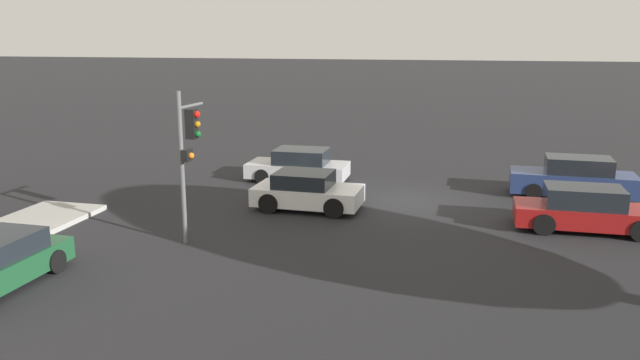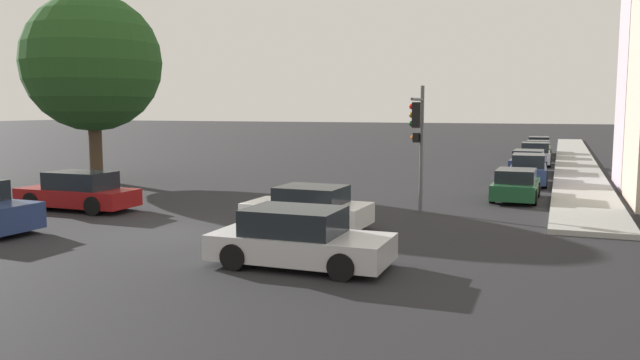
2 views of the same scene
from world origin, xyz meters
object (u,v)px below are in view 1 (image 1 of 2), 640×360
crossing_car_1 (299,166)px  crossing_car_3 (307,191)px  crossing_car_0 (574,178)px  crossing_car_2 (587,210)px  traffic_signal (188,144)px

crossing_car_1 → crossing_car_3: (-1.53, 4.34, -0.00)m
crossing_car_0 → crossing_car_3: (9.66, 4.19, -0.08)m
crossing_car_0 → crossing_car_2: bearing=88.9°
traffic_signal → crossing_car_0: traffic_signal is taller
crossing_car_1 → crossing_car_3: size_ratio=1.11×
crossing_car_3 → crossing_car_0: bearing=24.6°
traffic_signal → crossing_car_2: traffic_signal is taller
traffic_signal → crossing_car_0: 15.01m
crossing_car_1 → crossing_car_0: bearing=178.6°
crossing_car_1 → crossing_car_2: bearing=156.1°
crossing_car_2 → crossing_car_3: 9.44m
crossing_car_0 → crossing_car_2: size_ratio=1.02×
crossing_car_0 → crossing_car_3: crossing_car_0 is taller
traffic_signal → crossing_car_0: size_ratio=0.98×
crossing_car_1 → crossing_car_2: crossing_car_2 is taller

